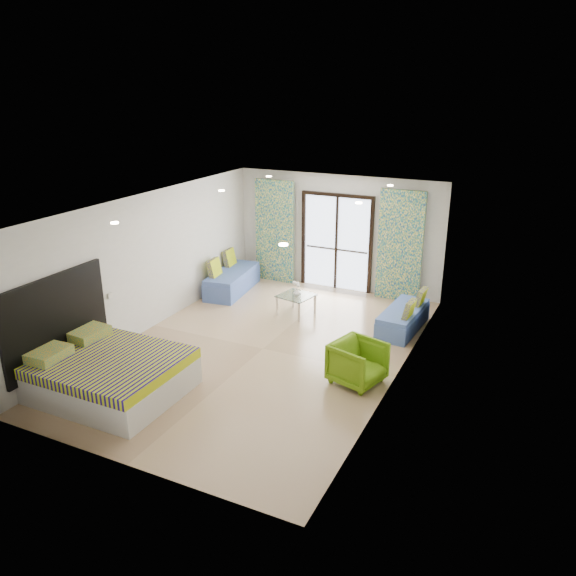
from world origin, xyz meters
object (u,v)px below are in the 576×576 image
at_px(bed, 108,373).
at_px(daybed_left, 232,280).
at_px(daybed_right, 404,318).
at_px(coffee_table, 296,297).
at_px(armchair, 358,361).

distance_m(bed, daybed_left, 4.88).
relative_size(daybed_left, daybed_right, 1.15).
bearing_deg(daybed_right, coffee_table, -170.89).
height_order(daybed_left, armchair, daybed_left).
height_order(bed, daybed_left, daybed_left).
bearing_deg(coffee_table, armchair, -46.19).
bearing_deg(coffee_table, daybed_left, 161.74).
xyz_separation_m(daybed_right, coffee_table, (-2.26, -0.21, 0.14)).
relative_size(coffee_table, armchair, 1.00).
xyz_separation_m(daybed_left, coffee_table, (1.97, -0.65, 0.11)).
bearing_deg(daybed_right, armchair, -89.50).
height_order(bed, daybed_right, daybed_right).
relative_size(daybed_right, coffee_table, 2.09).
relative_size(bed, daybed_left, 1.19).
distance_m(daybed_left, daybed_right, 4.25).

